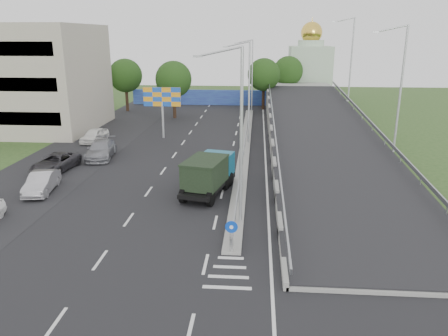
# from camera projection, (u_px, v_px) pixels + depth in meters

# --- Properties ---
(ground) EXTENTS (160.00, 160.00, 0.00)m
(ground) POSITION_uv_depth(u_px,v_px,m) (229.00, 276.00, 20.35)
(ground) COLOR #2D4C1E
(ground) RESTS_ON ground
(road_surface) EXTENTS (26.00, 90.00, 0.04)m
(road_surface) POSITION_uv_depth(u_px,v_px,m) (210.00, 159.00, 39.65)
(road_surface) COLOR black
(road_surface) RESTS_ON ground
(parking_strip) EXTENTS (8.00, 90.00, 0.05)m
(parking_strip) POSITION_uv_depth(u_px,v_px,m) (72.00, 156.00, 40.61)
(parking_strip) COLOR black
(parking_strip) RESTS_ON ground
(median) EXTENTS (1.00, 44.00, 0.20)m
(median) POSITION_uv_depth(u_px,v_px,m) (245.00, 148.00, 43.21)
(median) COLOR gray
(median) RESTS_ON ground
(overpass_ramp) EXTENTS (10.00, 50.00, 3.50)m
(overpass_ramp) POSITION_uv_depth(u_px,v_px,m) (322.00, 133.00, 42.18)
(overpass_ramp) COLOR gray
(overpass_ramp) RESTS_ON ground
(median_guardrail) EXTENTS (0.09, 44.00, 0.71)m
(median_guardrail) POSITION_uv_depth(u_px,v_px,m) (245.00, 141.00, 43.02)
(median_guardrail) COLOR gray
(median_guardrail) RESTS_ON median
(sign_bollard) EXTENTS (0.64, 0.23, 1.67)m
(sign_bollard) POSITION_uv_depth(u_px,v_px,m) (231.00, 236.00, 22.13)
(sign_bollard) COLOR black
(sign_bollard) RESTS_ON median
(lamp_post_near) EXTENTS (2.74, 0.18, 10.08)m
(lamp_post_near) POSITION_uv_depth(u_px,v_px,m) (238.00, 128.00, 24.37)
(lamp_post_near) COLOR #B2B5B7
(lamp_post_near) RESTS_ON median
(lamp_post_mid) EXTENTS (2.74, 0.18, 10.08)m
(lamp_post_mid) POSITION_uv_depth(u_px,v_px,m) (247.00, 87.00, 43.45)
(lamp_post_mid) COLOR #B2B5B7
(lamp_post_mid) RESTS_ON median
(lamp_post_far) EXTENTS (2.74, 0.18, 10.08)m
(lamp_post_far) POSITION_uv_depth(u_px,v_px,m) (251.00, 71.00, 62.52)
(lamp_post_far) COLOR #B2B5B7
(lamp_post_far) RESTS_ON median
(blue_wall) EXTENTS (30.00, 0.50, 2.40)m
(blue_wall) POSITION_uv_depth(u_px,v_px,m) (225.00, 98.00, 69.89)
(blue_wall) COLOR navy
(blue_wall) RESTS_ON ground
(church) EXTENTS (7.00, 7.00, 13.80)m
(church) POSITION_uv_depth(u_px,v_px,m) (310.00, 68.00, 75.29)
(church) COLOR #B2CCAD
(church) RESTS_ON ground
(billboard) EXTENTS (4.00, 0.24, 5.50)m
(billboard) POSITION_uv_depth(u_px,v_px,m) (162.00, 100.00, 46.50)
(billboard) COLOR #B2B5B7
(billboard) RESTS_ON ground
(tree_left_mid) EXTENTS (4.80, 4.80, 7.60)m
(tree_left_mid) POSITION_uv_depth(u_px,v_px,m) (174.00, 79.00, 57.73)
(tree_left_mid) COLOR black
(tree_left_mid) RESTS_ON ground
(tree_median_far) EXTENTS (4.80, 4.80, 7.60)m
(tree_median_far) POSITION_uv_depth(u_px,v_px,m) (264.00, 75.00, 64.47)
(tree_median_far) COLOR black
(tree_median_far) RESTS_ON ground
(tree_left_far) EXTENTS (4.80, 4.80, 7.60)m
(tree_left_far) POSITION_uv_depth(u_px,v_px,m) (125.00, 76.00, 63.09)
(tree_left_far) COLOR black
(tree_left_far) RESTS_ON ground
(tree_ramp_far) EXTENTS (4.80, 4.80, 7.60)m
(tree_ramp_far) POSITION_uv_depth(u_px,v_px,m) (288.00, 71.00, 70.86)
(tree_ramp_far) COLOR black
(tree_ramp_far) RESTS_ON ground
(dump_truck) EXTENTS (3.52, 6.42, 2.68)m
(dump_truck) POSITION_uv_depth(u_px,v_px,m) (209.00, 173.00, 30.77)
(dump_truck) COLOR black
(dump_truck) RESTS_ON ground
(parked_car_b) EXTENTS (2.17, 4.57, 1.45)m
(parked_car_b) POSITION_uv_depth(u_px,v_px,m) (42.00, 182.00, 31.10)
(parked_car_b) COLOR #A6A4AA
(parked_car_b) RESTS_ON ground
(parked_car_c) EXTENTS (2.88, 5.29, 1.41)m
(parked_car_c) POSITION_uv_depth(u_px,v_px,m) (55.00, 163.00, 36.01)
(parked_car_c) COLOR #2E2D31
(parked_car_c) RESTS_ON ground
(parked_car_d) EXTENTS (2.94, 5.66, 1.57)m
(parked_car_d) POSITION_uv_depth(u_px,v_px,m) (101.00, 150.00, 39.80)
(parked_car_d) COLOR gray
(parked_car_d) RESTS_ON ground
(parked_car_e) EXTENTS (2.17, 4.36, 1.43)m
(parked_car_e) POSITION_uv_depth(u_px,v_px,m) (94.00, 135.00, 45.82)
(parked_car_e) COLOR white
(parked_car_e) RESTS_ON ground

